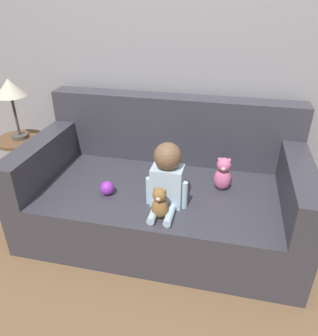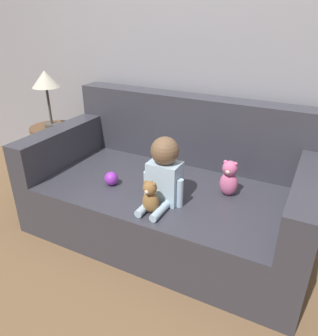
{
  "view_description": "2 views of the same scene",
  "coord_description": "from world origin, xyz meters",
  "px_view_note": "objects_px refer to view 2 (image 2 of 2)",
  "views": [
    {
      "loc": [
        0.41,
        -1.88,
        1.57
      ],
      "look_at": [
        -0.01,
        -0.04,
        0.54
      ],
      "focal_mm": 35.0,
      "sensor_mm": 36.0,
      "label": 1
    },
    {
      "loc": [
        0.84,
        -1.75,
        1.45
      ],
      "look_at": [
        -0.06,
        -0.01,
        0.49
      ],
      "focal_mm": 35.0,
      "sensor_mm": 36.0,
      "label": 2
    }
  ],
  "objects_px": {
    "plush_toy_side": "(229,178)",
    "side_table": "(49,103)",
    "person_baby": "(164,173)",
    "teddy_bear_brown": "(150,197)",
    "toy_ball": "(111,179)",
    "couch": "(172,189)"
  },
  "relations": [
    {
      "from": "plush_toy_side",
      "to": "side_table",
      "type": "xyz_separation_m",
      "value": [
        -1.58,
        0.14,
        0.25
      ]
    },
    {
      "from": "person_baby",
      "to": "teddy_bear_brown",
      "type": "bearing_deg",
      "value": -94.63
    },
    {
      "from": "teddy_bear_brown",
      "to": "plush_toy_side",
      "type": "bearing_deg",
      "value": 49.84
    },
    {
      "from": "plush_toy_side",
      "to": "side_table",
      "type": "distance_m",
      "value": 1.6
    },
    {
      "from": "toy_ball",
      "to": "side_table",
      "type": "height_order",
      "value": "side_table"
    },
    {
      "from": "side_table",
      "to": "couch",
      "type": "bearing_deg",
      "value": -5.06
    },
    {
      "from": "couch",
      "to": "person_baby",
      "type": "height_order",
      "value": "couch"
    },
    {
      "from": "couch",
      "to": "plush_toy_side",
      "type": "bearing_deg",
      "value": -4.52
    },
    {
      "from": "teddy_bear_brown",
      "to": "toy_ball",
      "type": "height_order",
      "value": "teddy_bear_brown"
    },
    {
      "from": "couch",
      "to": "plush_toy_side",
      "type": "xyz_separation_m",
      "value": [
        0.4,
        -0.03,
        0.2
      ]
    },
    {
      "from": "couch",
      "to": "person_baby",
      "type": "relative_size",
      "value": 4.52
    },
    {
      "from": "plush_toy_side",
      "to": "toy_ball",
      "type": "height_order",
      "value": "plush_toy_side"
    },
    {
      "from": "side_table",
      "to": "teddy_bear_brown",
      "type": "bearing_deg",
      "value": -23.34
    },
    {
      "from": "toy_ball",
      "to": "couch",
      "type": "bearing_deg",
      "value": 38.67
    },
    {
      "from": "toy_ball",
      "to": "side_table",
      "type": "distance_m",
      "value": 0.98
    },
    {
      "from": "toy_ball",
      "to": "side_table",
      "type": "relative_size",
      "value": 0.09
    },
    {
      "from": "side_table",
      "to": "plush_toy_side",
      "type": "bearing_deg",
      "value": -4.92
    },
    {
      "from": "couch",
      "to": "side_table",
      "type": "height_order",
      "value": "side_table"
    },
    {
      "from": "person_baby",
      "to": "toy_ball",
      "type": "height_order",
      "value": "person_baby"
    },
    {
      "from": "plush_toy_side",
      "to": "toy_ball",
      "type": "distance_m",
      "value": 0.77
    },
    {
      "from": "person_baby",
      "to": "plush_toy_side",
      "type": "height_order",
      "value": "person_baby"
    },
    {
      "from": "plush_toy_side",
      "to": "teddy_bear_brown",
      "type": "bearing_deg",
      "value": -130.16
    }
  ]
}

